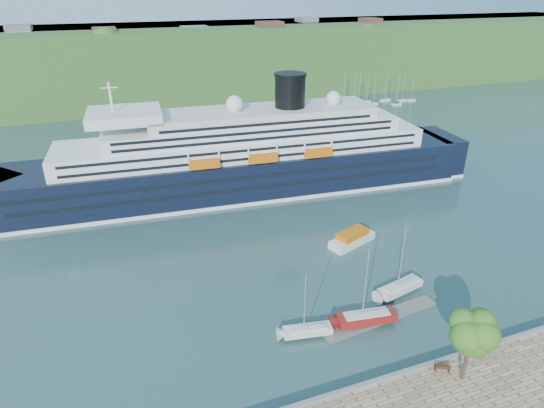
{
  "coord_description": "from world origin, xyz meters",
  "views": [
    {
      "loc": [
        -23.14,
        -28.01,
        37.35
      ],
      "look_at": [
        -1.73,
        30.0,
        7.35
      ],
      "focal_mm": 30.0,
      "sensor_mm": 36.0,
      "label": 1
    }
  ],
  "objects": [
    {
      "name": "far_hillside",
      "position": [
        0.0,
        145.0,
        12.0
      ],
      "size": [
        400.0,
        50.0,
        24.0
      ],
      "primitive_type": "cube",
      "color": "#345F26",
      "rests_on": "ground"
    },
    {
      "name": "sailboat_white_far",
      "position": [
        9.99,
        12.51,
        4.82
      ],
      "size": [
        7.74,
        3.61,
        9.64
      ],
      "primitive_type": null,
      "rotation": [
        0.0,
        0.0,
        0.21
      ],
      "color": "silver",
      "rests_on": "ground"
    },
    {
      "name": "cruise_ship",
      "position": [
        -0.9,
        52.01,
        11.35
      ],
      "size": [
        101.88,
        22.1,
        22.7
      ],
      "primitive_type": null,
      "rotation": [
        0.0,
        0.0,
        -0.07
      ],
      "color": "black",
      "rests_on": "ground"
    },
    {
      "name": "promenade_tree",
      "position": [
        6.86,
        -2.82,
        5.57
      ],
      "size": [
        5.52,
        5.52,
        9.14
      ],
      "primitive_type": null,
      "color": "#2A5817",
      "rests_on": "promenade"
    },
    {
      "name": "sailboat_red",
      "position": [
        2.56,
        8.7,
        5.15
      ],
      "size": [
        8.21,
        3.34,
        10.3
      ],
      "primitive_type": null,
      "rotation": [
        0.0,
        0.0,
        -0.14
      ],
      "color": "maroon",
      "rests_on": "ground"
    },
    {
      "name": "sailboat_white_near",
      "position": [
        -4.93,
        9.33,
        4.14
      ],
      "size": [
        6.62,
        2.86,
        8.27
      ],
      "primitive_type": null,
      "rotation": [
        0.0,
        0.0,
        -0.17
      ],
      "color": "silver",
      "rests_on": "ground"
    },
    {
      "name": "quay_coping",
      "position": [
        0.0,
        -0.2,
        1.15
      ],
      "size": [
        220.0,
        0.5,
        0.3
      ],
      "primitive_type": "cube",
      "color": "slate",
      "rests_on": "promenade"
    },
    {
      "name": "ground",
      "position": [
        0.0,
        0.0,
        0.0
      ],
      "size": [
        400.0,
        400.0,
        0.0
      ],
      "primitive_type": "plane",
      "color": "#284845",
      "rests_on": "ground"
    },
    {
      "name": "park_bench",
      "position": [
        5.6,
        -1.28,
        1.53
      ],
      "size": [
        1.8,
        1.3,
        1.07
      ],
      "primitive_type": null,
      "rotation": [
        0.0,
        0.0,
        -0.42
      ],
      "color": "#4B2815",
      "rests_on": "promenade"
    },
    {
      "name": "tender_launch",
      "position": [
        10.44,
        26.2,
        1.13
      ],
      "size": [
        8.67,
        5.41,
        2.27
      ],
      "primitive_type": null,
      "rotation": [
        0.0,
        0.0,
        0.34
      ],
      "color": "#D5610C",
      "rests_on": "ground"
    },
    {
      "name": "floating_pontoon",
      "position": [
        4.89,
        8.94,
        0.18
      ],
      "size": [
        16.29,
        3.69,
        0.36
      ],
      "primitive_type": null,
      "rotation": [
        0.0,
        0.0,
        0.11
      ],
      "color": "slate",
      "rests_on": "ground"
    }
  ]
}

